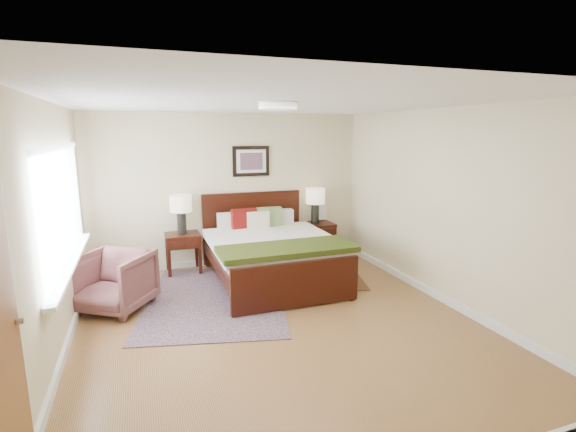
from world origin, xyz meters
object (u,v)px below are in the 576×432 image
(nightstand_left, at_px, (183,242))
(rug_persian, at_px, (216,298))
(lamp_right, at_px, (315,199))
(nightstand_right, at_px, (315,237))
(bed, at_px, (271,245))
(lamp_left, at_px, (181,207))
(armchair, at_px, (114,281))

(nightstand_left, relative_size, rug_persian, 0.25)
(lamp_right, relative_size, rug_persian, 0.25)
(nightstand_right, xyz_separation_m, lamp_right, (-0.00, 0.01, 0.68))
(bed, distance_m, nightstand_right, 1.38)
(nightstand_left, distance_m, lamp_left, 0.55)
(nightstand_right, bearing_deg, armchair, -159.93)
(lamp_left, bearing_deg, bed, -35.63)
(lamp_left, bearing_deg, lamp_right, 0.00)
(lamp_left, relative_size, armchair, 0.75)
(nightstand_left, bearing_deg, lamp_left, 90.00)
(nightstand_right, bearing_deg, bed, -142.28)
(nightstand_left, bearing_deg, bed, -34.94)
(lamp_right, relative_size, armchair, 0.75)
(bed, relative_size, lamp_right, 3.60)
(rug_persian, bearing_deg, bed, 38.26)
(lamp_left, bearing_deg, rug_persian, -77.63)
(bed, relative_size, rug_persian, 0.88)
(nightstand_right, bearing_deg, lamp_left, 179.67)
(armchair, distance_m, rug_persian, 1.29)
(nightstand_left, relative_size, armchair, 0.77)
(nightstand_left, relative_size, lamp_right, 1.03)
(armchair, bearing_deg, nightstand_right, 53.63)
(nightstand_left, xyz_separation_m, rug_persian, (0.28, -1.25, -0.50))
(bed, relative_size, armchair, 2.71)
(lamp_right, bearing_deg, bed, -141.85)
(bed, bearing_deg, armchair, -170.92)
(nightstand_left, distance_m, armchair, 1.52)
(nightstand_right, distance_m, lamp_left, 2.37)
(nightstand_left, xyz_separation_m, armchair, (-0.96, -1.17, -0.13))
(rug_persian, bearing_deg, lamp_left, 115.86)
(bed, bearing_deg, nightstand_right, 37.72)
(bed, relative_size, lamp_left, 3.60)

